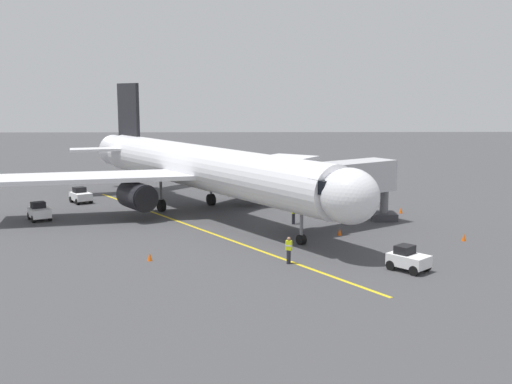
# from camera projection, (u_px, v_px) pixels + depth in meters

# --- Properties ---
(ground_plane) EXTENTS (220.00, 220.00, 0.00)m
(ground_plane) POSITION_uv_depth(u_px,v_px,m) (196.00, 213.00, 54.18)
(ground_plane) COLOR #424244
(apron_lead_in_line) EXTENTS (22.75, 33.17, 0.01)m
(apron_lead_in_line) POSITION_uv_depth(u_px,v_px,m) (198.00, 229.00, 47.82)
(apron_lead_in_line) COLOR yellow
(apron_lead_in_line) RESTS_ON ground
(airplane) EXTENTS (30.90, 35.33, 11.50)m
(airplane) POSITION_uv_depth(u_px,v_px,m) (201.00, 168.00, 53.32)
(airplane) COLOR white
(airplane) RESTS_ON ground
(jet_bridge) EXTENTS (10.49, 8.26, 5.40)m
(jet_bridge) POSITION_uv_depth(u_px,v_px,m) (335.00, 181.00, 47.34)
(jet_bridge) COLOR #B7B7BC
(jet_bridge) RESTS_ON ground
(ground_crew_marshaller) EXTENTS (0.47, 0.39, 1.71)m
(ground_crew_marshaller) POSITION_uv_depth(u_px,v_px,m) (289.00, 250.00, 37.91)
(ground_crew_marshaller) COLOR #23232D
(ground_crew_marshaller) RESTS_ON ground
(ground_crew_wing_walker) EXTENTS (0.36, 0.46, 1.71)m
(ground_crew_wing_walker) POSITION_uv_depth(u_px,v_px,m) (293.00, 213.00, 49.34)
(ground_crew_wing_walker) COLOR #23232D
(ground_crew_wing_walker) RESTS_ON ground
(tug_near_nose) EXTENTS (2.66, 2.71, 1.50)m
(tug_near_nose) POSITION_uv_depth(u_px,v_px,m) (408.00, 259.00, 36.50)
(tug_near_nose) COLOR white
(tug_near_nose) RESTS_ON ground
(tug_portside) EXTENTS (2.56, 2.74, 1.50)m
(tug_portside) POSITION_uv_depth(u_px,v_px,m) (81.00, 196.00, 58.88)
(tug_portside) COLOR white
(tug_portside) RESTS_ON ground
(tug_starboard_side) EXTENTS (2.46, 2.74, 1.50)m
(tug_starboard_side) POSITION_uv_depth(u_px,v_px,m) (39.00, 212.00, 50.90)
(tug_starboard_side) COLOR white
(tug_starboard_side) RESTS_ON ground
(baggage_cart_rear_apron) EXTENTS (1.81, 2.75, 1.27)m
(baggage_cart_rear_apron) POSITION_uv_depth(u_px,v_px,m) (216.00, 181.00, 68.68)
(baggage_cart_rear_apron) COLOR yellow
(baggage_cart_rear_apron) RESTS_ON ground
(safety_cone_nose_left) EXTENTS (0.32, 0.32, 0.55)m
(safety_cone_nose_left) POSITION_uv_depth(u_px,v_px,m) (401.00, 210.00, 53.84)
(safety_cone_nose_left) COLOR #F2590F
(safety_cone_nose_left) RESTS_ON ground
(safety_cone_nose_right) EXTENTS (0.32, 0.32, 0.55)m
(safety_cone_nose_right) POSITION_uv_depth(u_px,v_px,m) (340.00, 232.00, 45.57)
(safety_cone_nose_right) COLOR #F2590F
(safety_cone_nose_right) RESTS_ON ground
(safety_cone_wing_port) EXTENTS (0.32, 0.32, 0.55)m
(safety_cone_wing_port) POSITION_uv_depth(u_px,v_px,m) (150.00, 257.00, 38.67)
(safety_cone_wing_port) COLOR #F2590F
(safety_cone_wing_port) RESTS_ON ground
(safety_cone_wing_starboard) EXTENTS (0.32, 0.32, 0.55)m
(safety_cone_wing_starboard) POSITION_uv_depth(u_px,v_px,m) (464.00, 237.00, 43.84)
(safety_cone_wing_starboard) COLOR #F2590F
(safety_cone_wing_starboard) RESTS_ON ground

